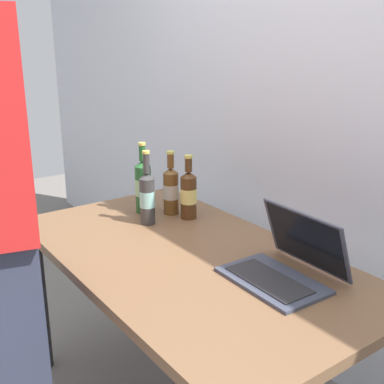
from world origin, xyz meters
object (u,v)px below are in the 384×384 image
(beer_bottle_dark, at_px, (147,197))
(laptop, at_px, (286,263))
(beer_bottle_green, at_px, (171,189))
(beer_bottle_brown, at_px, (189,194))
(beer_bottle_amber, at_px, (143,185))

(beer_bottle_dark, bearing_deg, laptop, 9.25)
(beer_bottle_dark, relative_size, beer_bottle_green, 1.10)
(laptop, relative_size, beer_bottle_green, 1.22)
(beer_bottle_brown, bearing_deg, beer_bottle_amber, -146.30)
(laptop, distance_m, beer_bottle_green, 0.75)
(beer_bottle_green, bearing_deg, beer_bottle_dark, -72.93)
(laptop, distance_m, beer_bottle_dark, 0.72)
(laptop, xyz_separation_m, beer_bottle_brown, (-0.65, 0.07, 0.06))
(beer_bottle_brown, bearing_deg, beer_bottle_dark, -104.81)
(beer_bottle_amber, height_order, beer_bottle_green, beer_bottle_amber)
(laptop, height_order, beer_bottle_amber, beer_bottle_amber)
(laptop, bearing_deg, beer_bottle_amber, -176.29)
(beer_bottle_brown, relative_size, beer_bottle_green, 0.98)
(beer_bottle_dark, distance_m, beer_bottle_amber, 0.15)
(laptop, height_order, beer_bottle_brown, beer_bottle_brown)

